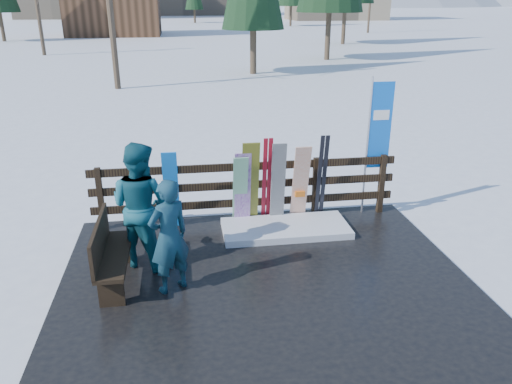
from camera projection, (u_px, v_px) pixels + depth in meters
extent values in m
plane|color=white|center=(266.00, 286.00, 7.36)|extent=(700.00, 700.00, 0.00)
cube|color=black|center=(266.00, 283.00, 7.35)|extent=(6.00, 5.00, 0.08)
cube|color=black|center=(101.00, 199.00, 8.79)|extent=(0.10, 0.10, 1.15)
cube|color=black|center=(175.00, 195.00, 8.97)|extent=(0.10, 0.10, 1.15)
cube|color=black|center=(247.00, 191.00, 9.15)|extent=(0.10, 0.10, 1.15)
cube|color=black|center=(315.00, 187.00, 9.33)|extent=(0.10, 0.10, 1.15)
cube|color=black|center=(381.00, 184.00, 9.51)|extent=(0.10, 0.10, 1.15)
cube|color=black|center=(247.00, 202.00, 9.23)|extent=(5.60, 0.05, 0.14)
cube|color=black|center=(247.00, 185.00, 9.11)|extent=(5.60, 0.05, 0.14)
cube|color=black|center=(246.00, 167.00, 8.98)|extent=(5.60, 0.05, 0.14)
cube|color=white|center=(286.00, 228.00, 8.87)|extent=(2.23, 1.00, 0.12)
cube|color=black|center=(115.00, 255.00, 7.13)|extent=(0.40, 1.50, 0.06)
cube|color=black|center=(111.00, 291.00, 6.66)|extent=(0.34, 0.06, 0.45)
cube|color=black|center=(120.00, 250.00, 7.77)|extent=(0.34, 0.06, 0.45)
cube|color=black|center=(99.00, 239.00, 7.01)|extent=(0.05, 1.50, 0.50)
cube|color=#1986F5|center=(171.00, 191.00, 8.70)|extent=(0.26, 0.34, 1.49)
cube|color=white|center=(240.00, 191.00, 8.89)|extent=(0.26, 0.40, 1.35)
cube|color=yellow|center=(250.00, 184.00, 8.87)|extent=(0.30, 0.37, 1.60)
cube|color=silver|center=(243.00, 189.00, 8.89)|extent=(0.29, 0.29, 1.41)
cube|color=black|center=(278.00, 184.00, 8.95)|extent=(0.26, 0.24, 1.55)
cube|color=white|center=(300.00, 184.00, 9.02)|extent=(0.29, 0.38, 1.49)
cube|color=#B11525|center=(264.00, 180.00, 8.97)|extent=(0.07, 0.30, 1.64)
cube|color=#B11525|center=(269.00, 180.00, 8.98)|extent=(0.07, 0.30, 1.64)
cube|color=black|center=(319.00, 178.00, 9.11)|extent=(0.08, 0.25, 1.64)
cube|color=black|center=(324.00, 177.00, 9.12)|extent=(0.08, 0.25, 1.64)
cylinder|color=silver|center=(367.00, 147.00, 9.25)|extent=(0.04, 0.04, 2.60)
cube|color=blue|center=(380.00, 126.00, 9.14)|extent=(0.42, 0.02, 1.60)
imported|color=#1B535B|center=(169.00, 236.00, 6.84)|extent=(0.72, 0.66, 1.66)
imported|color=#155262|center=(140.00, 205.00, 7.49)|extent=(1.20, 1.13, 1.96)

